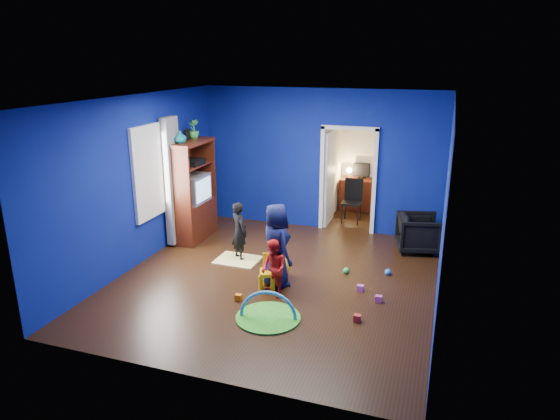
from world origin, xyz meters
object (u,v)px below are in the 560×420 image
(child_black, at_px, (239,231))
(play_mat, at_px, (268,318))
(crt_tv, at_px, (193,189))
(tv_armoire, at_px, (191,190))
(toddler_red, at_px, (274,268))
(kid_chair, at_px, (269,274))
(hopper_ball, at_px, (278,267))
(study_desk, at_px, (359,195))
(vase, at_px, (180,137))
(child_navy, at_px, (276,245))
(folding_chair, at_px, (352,202))
(armchair, at_px, (419,233))

(child_black, xyz_separation_m, play_mat, (1.21, -1.84, -0.52))
(crt_tv, bearing_deg, tv_armoire, 180.00)
(tv_armoire, height_order, play_mat, tv_armoire)
(toddler_red, relative_size, kid_chair, 1.78)
(hopper_ball, relative_size, study_desk, 0.44)
(vase, relative_size, tv_armoire, 0.12)
(toddler_red, height_order, hopper_ball, toddler_red)
(study_desk, bearing_deg, child_black, -112.32)
(child_navy, bearing_deg, hopper_ball, -36.03)
(crt_tv, distance_m, folding_chair, 3.45)
(play_mat, distance_m, study_desk, 5.52)
(armchair, xyz_separation_m, study_desk, (-1.50, 2.22, 0.03))
(child_black, bearing_deg, tv_armoire, 7.88)
(vase, bearing_deg, toddler_red, -33.62)
(armchair, relative_size, child_navy, 0.57)
(folding_chair, bearing_deg, toddler_red, -96.69)
(vase, height_order, study_desk, vase)
(armchair, relative_size, vase, 3.26)
(armchair, xyz_separation_m, toddler_red, (-1.95, -2.59, 0.10))
(armchair, distance_m, kid_chair, 3.18)
(hopper_ball, xyz_separation_m, kid_chair, (-0.02, -0.41, 0.06))
(study_desk, height_order, folding_chair, folding_chair)
(play_mat, relative_size, folding_chair, 0.99)
(child_navy, bearing_deg, folding_chair, -56.07)
(folding_chair, bearing_deg, crt_tv, -144.65)
(child_black, relative_size, play_mat, 1.17)
(child_black, height_order, folding_chair, child_black)
(play_mat, bearing_deg, child_black, 123.38)
(armchair, bearing_deg, hopper_ball, 120.28)
(crt_tv, relative_size, hopper_ball, 1.83)
(child_black, relative_size, vase, 4.55)
(child_navy, xyz_separation_m, crt_tv, (-2.24, 1.51, 0.35))
(study_desk, relative_size, folding_chair, 0.96)
(child_black, height_order, crt_tv, crt_tv)
(hopper_ball, height_order, folding_chair, folding_chair)
(crt_tv, xyz_separation_m, folding_chair, (2.78, 1.97, -0.56))
(vase, bearing_deg, child_black, -17.99)
(hopper_ball, bearing_deg, tv_armoire, 150.49)
(armchair, distance_m, hopper_ball, 2.88)
(child_navy, bearing_deg, child_black, 3.53)
(child_black, bearing_deg, hopper_ball, -173.55)
(toddler_red, relative_size, tv_armoire, 0.45)
(crt_tv, relative_size, play_mat, 0.77)
(vase, height_order, play_mat, vase)
(tv_armoire, bearing_deg, child_black, -28.91)
(study_desk, bearing_deg, armchair, -55.93)
(child_navy, relative_size, hopper_ball, 3.51)
(child_black, relative_size, study_desk, 1.21)
(kid_chair, xyz_separation_m, study_desk, (0.60, 4.61, 0.12))
(child_black, xyz_separation_m, study_desk, (1.50, 3.66, -0.16))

